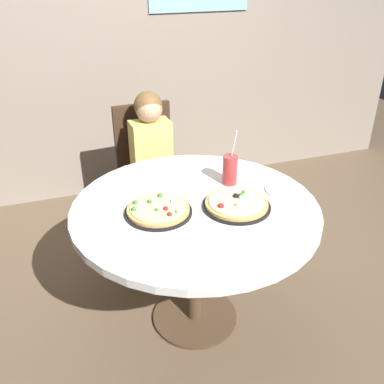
{
  "coord_description": "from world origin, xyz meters",
  "views": [
    {
      "loc": [
        -0.62,
        -1.73,
        1.84
      ],
      "look_at": [
        0.0,
        0.05,
        0.8
      ],
      "focal_mm": 40.42,
      "sensor_mm": 36.0,
      "label": 1
    }
  ],
  "objects_px": {
    "chair_wooden": "(148,165)",
    "diner_child": "(156,182)",
    "plate_small": "(283,190)",
    "pizza_cheese": "(158,210)",
    "soda_cup": "(230,170)",
    "pizza_veggie": "(236,204)",
    "dining_table": "(195,222)"
  },
  "relations": [
    {
      "from": "plate_small",
      "to": "soda_cup",
      "type": "bearing_deg",
      "value": 142.83
    },
    {
      "from": "pizza_veggie",
      "to": "pizza_cheese",
      "type": "height_order",
      "value": "same"
    },
    {
      "from": "chair_wooden",
      "to": "dining_table",
      "type": "bearing_deg",
      "value": -89.76
    },
    {
      "from": "diner_child",
      "to": "pizza_veggie",
      "type": "height_order",
      "value": "diner_child"
    },
    {
      "from": "pizza_veggie",
      "to": "soda_cup",
      "type": "bearing_deg",
      "value": 74.11
    },
    {
      "from": "diner_child",
      "to": "pizza_cheese",
      "type": "bearing_deg",
      "value": -103.39
    },
    {
      "from": "chair_wooden",
      "to": "plate_small",
      "type": "relative_size",
      "value": 5.28
    },
    {
      "from": "soda_cup",
      "to": "pizza_veggie",
      "type": "bearing_deg",
      "value": -105.89
    },
    {
      "from": "diner_child",
      "to": "soda_cup",
      "type": "distance_m",
      "value": 0.77
    },
    {
      "from": "chair_wooden",
      "to": "soda_cup",
      "type": "height_order",
      "value": "soda_cup"
    },
    {
      "from": "plate_small",
      "to": "pizza_veggie",
      "type": "bearing_deg",
      "value": -166.42
    },
    {
      "from": "pizza_cheese",
      "to": "chair_wooden",
      "type": "bearing_deg",
      "value": 79.41
    },
    {
      "from": "chair_wooden",
      "to": "soda_cup",
      "type": "bearing_deg",
      "value": -72.7
    },
    {
      "from": "pizza_veggie",
      "to": "plate_small",
      "type": "relative_size",
      "value": 1.86
    },
    {
      "from": "soda_cup",
      "to": "diner_child",
      "type": "bearing_deg",
      "value": 111.19
    },
    {
      "from": "chair_wooden",
      "to": "pizza_veggie",
      "type": "bearing_deg",
      "value": -80.04
    },
    {
      "from": "dining_table",
      "to": "chair_wooden",
      "type": "distance_m",
      "value": 1.0
    },
    {
      "from": "dining_table",
      "to": "pizza_cheese",
      "type": "xyz_separation_m",
      "value": [
        -0.19,
        -0.01,
        0.11
      ]
    },
    {
      "from": "chair_wooden",
      "to": "diner_child",
      "type": "bearing_deg",
      "value": -87.59
    },
    {
      "from": "chair_wooden",
      "to": "pizza_cheese",
      "type": "distance_m",
      "value": 1.04
    },
    {
      "from": "pizza_veggie",
      "to": "soda_cup",
      "type": "relative_size",
      "value": 1.09
    },
    {
      "from": "pizza_cheese",
      "to": "plate_small",
      "type": "distance_m",
      "value": 0.67
    },
    {
      "from": "dining_table",
      "to": "pizza_cheese",
      "type": "relative_size",
      "value": 3.76
    },
    {
      "from": "dining_table",
      "to": "soda_cup",
      "type": "distance_m",
      "value": 0.35
    },
    {
      "from": "soda_cup",
      "to": "chair_wooden",
      "type": "bearing_deg",
      "value": 107.3
    },
    {
      "from": "chair_wooden",
      "to": "diner_child",
      "type": "height_order",
      "value": "diner_child"
    },
    {
      "from": "diner_child",
      "to": "soda_cup",
      "type": "height_order",
      "value": "diner_child"
    },
    {
      "from": "dining_table",
      "to": "soda_cup",
      "type": "xyz_separation_m",
      "value": [
        0.25,
        0.16,
        0.18
      ]
    },
    {
      "from": "plate_small",
      "to": "pizza_cheese",
      "type": "bearing_deg",
      "value": 179.88
    },
    {
      "from": "chair_wooden",
      "to": "soda_cup",
      "type": "xyz_separation_m",
      "value": [
        0.26,
        -0.83,
        0.3
      ]
    },
    {
      "from": "pizza_veggie",
      "to": "plate_small",
      "type": "height_order",
      "value": "pizza_veggie"
    },
    {
      "from": "dining_table",
      "to": "pizza_veggie",
      "type": "xyz_separation_m",
      "value": [
        0.18,
        -0.08,
        0.11
      ]
    }
  ]
}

